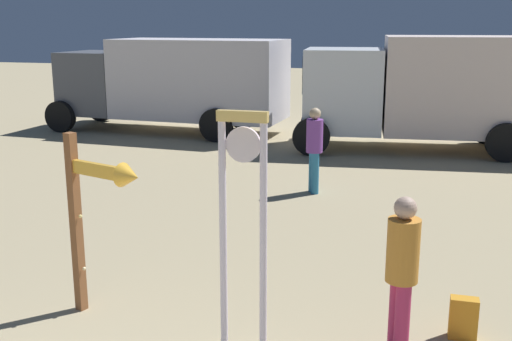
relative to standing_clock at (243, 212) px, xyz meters
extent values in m
cylinder|color=white|center=(-0.20, 0.00, -0.28)|extent=(0.07, 0.07, 2.27)
cylinder|color=white|center=(0.20, 0.00, -0.28)|extent=(0.07, 0.07, 2.27)
cube|color=#FACD69|center=(0.00, 0.00, 0.90)|extent=(0.48, 0.08, 0.10)
cylinder|color=white|center=(0.00, 0.03, 0.64)|extent=(0.33, 0.04, 0.33)
cube|color=black|center=(0.00, 0.05, 0.64)|extent=(0.08, 0.01, 0.05)
cube|color=black|center=(0.00, 0.05, 0.64)|extent=(0.10, 0.01, 0.11)
cube|color=brown|center=(-2.01, 0.36, -0.41)|extent=(0.13, 0.13, 2.01)
cube|color=yellow|center=(-1.62, 0.23, 0.24)|extent=(0.69, 0.28, 0.14)
cone|color=yellow|center=(-1.19, 0.09, 0.24)|extent=(0.29, 0.31, 0.25)
sphere|color=#FADA97|center=(-1.93, 0.34, -0.91)|extent=(0.04, 0.04, 0.04)
sphere|color=#FFE281|center=(-1.93, 0.34, -0.31)|extent=(0.04, 0.04, 0.04)
sphere|color=#FFF192|center=(-1.93, 0.34, 0.29)|extent=(0.04, 0.04, 0.04)
cylinder|color=#C02F5D|center=(1.43, 0.36, -1.03)|extent=(0.14, 0.14, 0.77)
cylinder|color=#C02F5D|center=(1.49, 0.22, -1.03)|extent=(0.14, 0.14, 0.77)
cylinder|color=orange|center=(1.46, 0.29, -0.34)|extent=(0.31, 0.31, 0.61)
sphere|color=tan|center=(1.46, 0.29, 0.07)|extent=(0.21, 0.21, 0.21)
cube|color=orange|center=(2.08, 0.81, -1.20)|extent=(0.28, 0.15, 0.44)
cube|color=#C97F2D|center=(2.08, 0.90, -1.26)|extent=(0.19, 0.04, 0.19)
cylinder|color=teal|center=(-0.41, 5.95, -1.03)|extent=(0.15, 0.15, 0.78)
cylinder|color=teal|center=(-0.34, 5.81, -1.03)|extent=(0.15, 0.15, 0.78)
cylinder|color=#7C419D|center=(-0.38, 5.88, -0.33)|extent=(0.31, 0.31, 0.62)
sphere|color=tan|center=(-0.38, 5.88, 0.09)|extent=(0.21, 0.21, 0.21)
cube|color=silver|center=(-4.68, 11.32, 0.14)|extent=(4.89, 2.36, 2.21)
cube|color=#52555E|center=(-7.98, 11.49, -0.06)|extent=(1.82, 2.10, 1.82)
cube|color=black|center=(-8.85, 11.53, 0.31)|extent=(0.11, 1.70, 0.80)
cylinder|color=black|center=(-8.57, 12.60, -0.97)|extent=(0.91, 0.29, 0.90)
cylinder|color=black|center=(-8.67, 10.44, -0.97)|extent=(0.91, 0.29, 0.90)
cylinder|color=black|center=(-3.70, 12.36, -0.97)|extent=(0.91, 0.29, 0.90)
cylinder|color=black|center=(-3.80, 10.20, -0.97)|extent=(0.91, 0.29, 0.90)
cube|color=beige|center=(2.67, 10.70, 0.21)|extent=(4.49, 2.59, 2.35)
cube|color=silver|center=(-0.45, 10.36, 0.05)|extent=(2.10, 2.23, 2.04)
cube|color=black|center=(-1.41, 10.26, 0.46)|extent=(0.21, 1.71, 0.90)
cylinder|color=black|center=(-1.27, 11.38, -0.97)|extent=(0.92, 0.34, 0.90)
cylinder|color=black|center=(-1.04, 9.20, -0.97)|extent=(0.92, 0.34, 0.90)
cylinder|color=black|center=(3.15, 11.85, -0.97)|extent=(0.92, 0.34, 0.90)
cylinder|color=black|center=(3.38, 9.67, -0.97)|extent=(0.92, 0.34, 0.90)
camera|label=1|loc=(1.59, -5.31, 1.73)|focal=43.59mm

